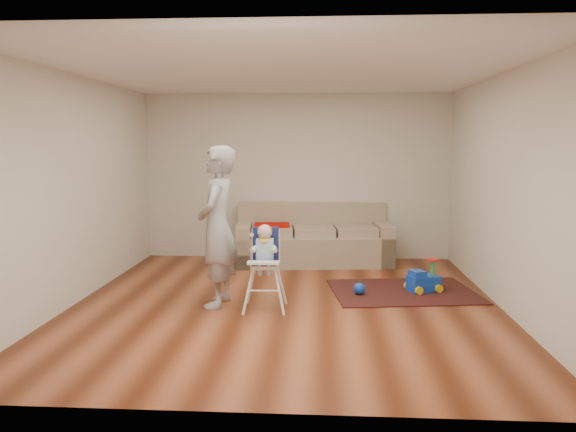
# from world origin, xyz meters

# --- Properties ---
(ground) EXTENTS (5.50, 5.50, 0.00)m
(ground) POSITION_xyz_m (0.00, 0.00, 0.00)
(ground) COLOR #4E1E0B
(ground) RESTS_ON ground
(room_envelope) EXTENTS (5.04, 5.52, 2.72)m
(room_envelope) POSITION_xyz_m (0.00, 0.53, 1.88)
(room_envelope) COLOR beige
(room_envelope) RESTS_ON ground
(sofa) EXTENTS (2.50, 1.22, 0.93)m
(sofa) POSITION_xyz_m (0.28, 2.30, 0.47)
(sofa) COLOR gray
(sofa) RESTS_ON ground
(side_table) EXTENTS (0.52, 0.52, 0.52)m
(side_table) POSITION_xyz_m (-0.68, 2.55, 0.26)
(side_table) COLOR black
(side_table) RESTS_ON ground
(area_rug) EXTENTS (1.96, 1.58, 0.01)m
(area_rug) POSITION_xyz_m (1.47, 0.62, 0.01)
(area_rug) COLOR black
(area_rug) RESTS_ON ground
(ride_on_toy) EXTENTS (0.46, 0.40, 0.42)m
(ride_on_toy) POSITION_xyz_m (1.73, 0.63, 0.22)
(ride_on_toy) COLOR blue
(ride_on_toy) RESTS_ON area_rug
(toy_ball) EXTENTS (0.15, 0.15, 0.15)m
(toy_ball) POSITION_xyz_m (0.90, 0.41, 0.09)
(toy_ball) COLOR blue
(toy_ball) RESTS_ON area_rug
(high_chair) EXTENTS (0.47, 0.47, 0.99)m
(high_chair) POSITION_xyz_m (-0.22, -0.25, 0.48)
(high_chair) COLOR white
(high_chair) RESTS_ON ground
(adult) EXTENTS (0.48, 0.70, 1.87)m
(adult) POSITION_xyz_m (-0.79, -0.12, 0.93)
(adult) COLOR #9A9A9D
(adult) RESTS_ON ground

